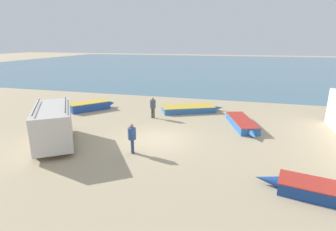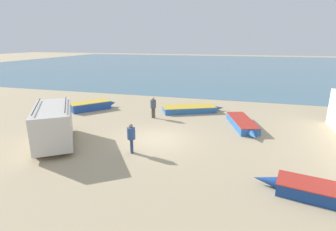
% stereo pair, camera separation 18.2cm
% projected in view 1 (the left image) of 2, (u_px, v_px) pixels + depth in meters
% --- Properties ---
extents(ground_plane, '(200.00, 200.00, 0.00)m').
position_uv_depth(ground_plane, '(157.00, 139.00, 15.82)').
color(ground_plane, tan).
extents(sea_water, '(120.00, 80.00, 0.01)m').
position_uv_depth(sea_water, '(222.00, 65.00, 64.02)').
color(sea_water, '#477084').
rests_on(sea_water, ground_plane).
extents(parked_van, '(4.30, 4.97, 2.34)m').
position_uv_depth(parked_van, '(54.00, 124.00, 14.73)').
color(parked_van, beige).
rests_on(parked_van, ground_plane).
extents(fishing_rowboat_0, '(2.35, 4.94, 0.51)m').
position_uv_depth(fishing_rowboat_0, '(242.00, 123.00, 18.01)').
color(fishing_rowboat_0, '#2D66AD').
rests_on(fishing_rowboat_0, ground_plane).
extents(fishing_rowboat_1, '(5.29, 2.14, 0.53)m').
position_uv_depth(fishing_rowboat_1, '(336.00, 194.00, 9.71)').
color(fishing_rowboat_1, navy).
rests_on(fishing_rowboat_1, ground_plane).
extents(fishing_rowboat_2, '(5.15, 3.32, 0.50)m').
position_uv_depth(fishing_rowboat_2, '(190.00, 109.00, 21.89)').
color(fishing_rowboat_2, '#2D66AD').
rests_on(fishing_rowboat_2, ground_plane).
extents(fishing_rowboat_3, '(3.27, 3.66, 0.69)m').
position_uv_depth(fishing_rowboat_3, '(91.00, 106.00, 22.52)').
color(fishing_rowboat_3, '#234CA3').
rests_on(fishing_rowboat_3, ground_plane).
extents(fisherman_0, '(0.43, 0.43, 1.63)m').
position_uv_depth(fisherman_0, '(153.00, 106.00, 19.93)').
color(fisherman_0, '#5B564C').
rests_on(fisherman_0, ground_plane).
extents(fisherman_1, '(0.42, 0.42, 1.62)m').
position_uv_depth(fisherman_1, '(132.00, 136.00, 13.64)').
color(fisherman_1, navy).
rests_on(fisherman_1, ground_plane).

